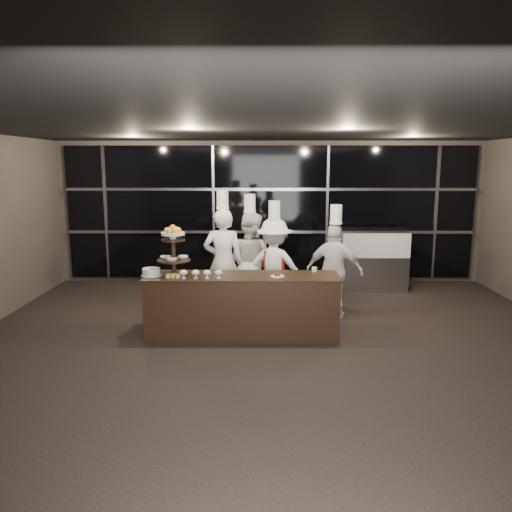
{
  "coord_description": "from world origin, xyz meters",
  "views": [
    {
      "loc": [
        -0.22,
        -5.63,
        2.53
      ],
      "look_at": [
        -0.28,
        1.8,
        1.15
      ],
      "focal_mm": 35.0,
      "sensor_mm": 36.0,
      "label": 1
    }
  ],
  "objects_px": {
    "buffet_counter": "(242,305)",
    "chef_b": "(250,261)",
    "layer_cake": "(151,272)",
    "chef_a": "(223,261)",
    "chef_c": "(274,267)",
    "chef_d": "(334,270)",
    "display_stand": "(173,247)",
    "display_case": "(373,256)"
  },
  "relations": [
    {
      "from": "buffet_counter",
      "to": "chef_c",
      "type": "relative_size",
      "value": 1.47
    },
    {
      "from": "buffet_counter",
      "to": "chef_d",
      "type": "xyz_separation_m",
      "value": [
        1.48,
        0.84,
        0.35
      ]
    },
    {
      "from": "chef_b",
      "to": "layer_cake",
      "type": "bearing_deg",
      "value": -136.72
    },
    {
      "from": "buffet_counter",
      "to": "chef_a",
      "type": "relative_size",
      "value": 1.35
    },
    {
      "from": "buffet_counter",
      "to": "chef_c",
      "type": "distance_m",
      "value": 1.21
    },
    {
      "from": "buffet_counter",
      "to": "chef_a",
      "type": "xyz_separation_m",
      "value": [
        -0.35,
        1.01,
        0.46
      ]
    },
    {
      "from": "display_stand",
      "to": "layer_cake",
      "type": "xyz_separation_m",
      "value": [
        -0.32,
        -0.05,
        -0.37
      ]
    },
    {
      "from": "chef_a",
      "to": "chef_b",
      "type": "height_order",
      "value": "chef_a"
    },
    {
      "from": "chef_a",
      "to": "chef_d",
      "type": "distance_m",
      "value": 1.84
    },
    {
      "from": "display_stand",
      "to": "chef_a",
      "type": "xyz_separation_m",
      "value": [
        0.65,
        1.01,
        -0.41
      ]
    },
    {
      "from": "layer_cake",
      "to": "chef_c",
      "type": "bearing_deg",
      "value": 31.02
    },
    {
      "from": "display_stand",
      "to": "chef_b",
      "type": "height_order",
      "value": "chef_b"
    },
    {
      "from": "display_stand",
      "to": "chef_d",
      "type": "xyz_separation_m",
      "value": [
        2.48,
        0.84,
        -0.53
      ]
    },
    {
      "from": "chef_b",
      "to": "chef_c",
      "type": "bearing_deg",
      "value": -30.01
    },
    {
      "from": "display_stand",
      "to": "chef_a",
      "type": "relative_size",
      "value": 0.35
    },
    {
      "from": "chef_b",
      "to": "chef_d",
      "type": "relative_size",
      "value": 1.08
    },
    {
      "from": "buffet_counter",
      "to": "layer_cake",
      "type": "xyz_separation_m",
      "value": [
        -1.32,
        -0.05,
        0.51
      ]
    },
    {
      "from": "display_case",
      "to": "chef_b",
      "type": "distance_m",
      "value": 2.9
    },
    {
      "from": "chef_a",
      "to": "chef_d",
      "type": "xyz_separation_m",
      "value": [
        1.83,
        -0.17,
        -0.12
      ]
    },
    {
      "from": "display_stand",
      "to": "display_case",
      "type": "bearing_deg",
      "value": 38.29
    },
    {
      "from": "chef_c",
      "to": "display_case",
      "type": "bearing_deg",
      "value": 40.56
    },
    {
      "from": "layer_cake",
      "to": "chef_a",
      "type": "relative_size",
      "value": 0.14
    },
    {
      "from": "buffet_counter",
      "to": "display_case",
      "type": "distance_m",
      "value": 3.8
    },
    {
      "from": "chef_a",
      "to": "chef_b",
      "type": "distance_m",
      "value": 0.52
    },
    {
      "from": "chef_a",
      "to": "layer_cake",
      "type": "bearing_deg",
      "value": -132.67
    },
    {
      "from": "chef_c",
      "to": "chef_d",
      "type": "distance_m",
      "value": 1.0
    },
    {
      "from": "display_case",
      "to": "chef_d",
      "type": "bearing_deg",
      "value": -118.68
    },
    {
      "from": "layer_cake",
      "to": "chef_d",
      "type": "relative_size",
      "value": 0.16
    },
    {
      "from": "display_stand",
      "to": "chef_b",
      "type": "bearing_deg",
      "value": 49.62
    },
    {
      "from": "chef_a",
      "to": "chef_c",
      "type": "distance_m",
      "value": 0.85
    },
    {
      "from": "display_stand",
      "to": "chef_b",
      "type": "xyz_separation_m",
      "value": [
        1.09,
        1.28,
        -0.46
      ]
    },
    {
      "from": "buffet_counter",
      "to": "chef_b",
      "type": "distance_m",
      "value": 1.35
    },
    {
      "from": "chef_a",
      "to": "chef_d",
      "type": "relative_size",
      "value": 1.12
    },
    {
      "from": "chef_a",
      "to": "chef_c",
      "type": "bearing_deg",
      "value": 2.61
    },
    {
      "from": "chef_b",
      "to": "display_case",
      "type": "bearing_deg",
      "value": 31.75
    },
    {
      "from": "layer_cake",
      "to": "chef_a",
      "type": "xyz_separation_m",
      "value": [
        0.97,
        1.06,
        -0.04
      ]
    },
    {
      "from": "display_case",
      "to": "chef_b",
      "type": "xyz_separation_m",
      "value": [
        -2.46,
        -1.52,
        0.19
      ]
    },
    {
      "from": "layer_cake",
      "to": "chef_b",
      "type": "height_order",
      "value": "chef_b"
    },
    {
      "from": "layer_cake",
      "to": "display_case",
      "type": "height_order",
      "value": "display_case"
    },
    {
      "from": "buffet_counter",
      "to": "layer_cake",
      "type": "relative_size",
      "value": 9.47
    },
    {
      "from": "display_case",
      "to": "display_stand",
      "type": "bearing_deg",
      "value": -141.71
    },
    {
      "from": "buffet_counter",
      "to": "display_stand",
      "type": "relative_size",
      "value": 3.81
    }
  ]
}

